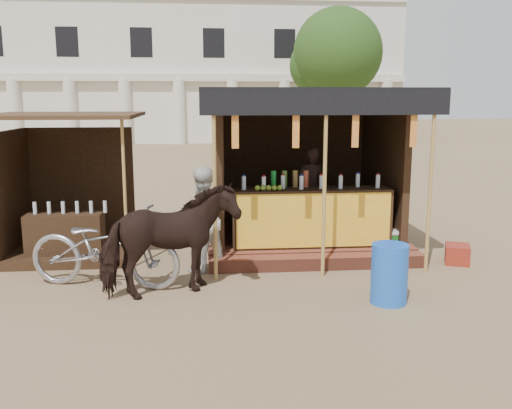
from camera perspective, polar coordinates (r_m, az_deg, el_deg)
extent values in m
plane|color=#846B4C|center=(7.09, 1.25, -11.21)|extent=(120.00, 120.00, 0.00)
cube|color=brown|center=(10.50, 4.46, -3.29)|extent=(3.40, 2.80, 0.22)
cube|color=brown|center=(9.03, 6.15, -5.72)|extent=(3.40, 0.35, 0.20)
cube|color=#332312|center=(9.45, 5.50, -1.24)|extent=(2.60, 0.55, 0.95)
cube|color=orange|center=(9.18, 5.83, -1.60)|extent=(2.50, 0.02, 0.88)
cube|color=#332312|center=(11.48, 3.49, 4.82)|extent=(3.00, 0.12, 2.50)
cube|color=#332312|center=(10.10, -3.86, 4.01)|extent=(0.12, 2.50, 2.50)
cube|color=#332312|center=(10.62, 12.59, 4.11)|extent=(0.12, 2.50, 2.50)
cube|color=black|center=(9.99, 4.88, 11.28)|extent=(3.60, 3.60, 0.06)
cube|color=black|center=(8.24, 7.10, 10.11)|extent=(3.60, 0.06, 0.36)
cylinder|color=tan|center=(8.18, -4.16, 1.75)|extent=(0.06, 0.06, 2.75)
cylinder|color=tan|center=(8.37, 6.87, 1.91)|extent=(0.06, 0.06, 2.75)
cylinder|color=tan|center=(8.85, 17.05, 1.99)|extent=(0.06, 0.06, 2.75)
cube|color=red|center=(8.11, -2.10, 7.56)|extent=(0.10, 0.02, 0.55)
cube|color=red|center=(8.20, 4.01, 7.58)|extent=(0.10, 0.02, 0.55)
cube|color=red|center=(8.39, 9.91, 7.51)|extent=(0.10, 0.02, 0.55)
cube|color=red|center=(8.66, 15.50, 7.38)|extent=(0.10, 0.02, 0.55)
imported|color=black|center=(10.45, 5.50, 1.53)|extent=(0.61, 0.45, 1.53)
cube|color=#332312|center=(10.31, -17.78, -4.25)|extent=(2.00, 2.00, 0.15)
cube|color=#332312|center=(11.02, -17.04, 1.93)|extent=(1.90, 0.10, 2.10)
cube|color=#332312|center=(10.36, -23.23, 0.98)|extent=(0.10, 1.90, 2.10)
cube|color=#472D19|center=(9.89, -18.66, 8.45)|extent=(2.40, 2.40, 0.06)
cylinder|color=tan|center=(8.88, -12.97, 0.91)|extent=(0.05, 0.05, 2.35)
cube|color=#332312|center=(9.76, -18.50, -3.15)|extent=(1.20, 0.50, 0.80)
imported|color=black|center=(7.68, -8.68, -3.64)|extent=(1.97, 1.40, 1.52)
imported|color=#9B9AA3|center=(8.27, -14.91, -4.15)|extent=(2.31, 1.30, 1.15)
imported|color=silver|center=(8.73, -5.49, -1.51)|extent=(0.99, 0.93, 1.61)
cylinder|color=blue|center=(7.63, 13.18, -6.76)|extent=(0.52, 0.52, 0.78)
cube|color=maroon|center=(9.78, 19.49, -4.69)|extent=(0.51, 0.55, 0.30)
cube|color=#186F1F|center=(9.88, 11.93, -3.85)|extent=(0.64, 0.45, 0.40)
cube|color=white|center=(9.82, 11.98, -2.56)|extent=(0.66, 0.47, 0.06)
cube|color=silver|center=(36.57, -7.55, 12.76)|extent=(26.00, 7.00, 8.00)
cube|color=silver|center=(32.97, -7.76, 12.47)|extent=(26.00, 0.50, 0.40)
cylinder|color=silver|center=(34.49, -22.96, 8.49)|extent=(0.70, 0.70, 3.60)
cylinder|color=silver|center=(33.72, -18.04, 8.77)|extent=(0.70, 0.70, 3.60)
cylinder|color=silver|center=(33.21, -12.92, 9.00)|extent=(0.70, 0.70, 3.60)
cylinder|color=silver|center=(32.96, -7.67, 9.16)|extent=(0.70, 0.70, 3.60)
cylinder|color=silver|center=(32.99, -2.39, 9.25)|extent=(0.70, 0.70, 3.60)
cylinder|color=silver|center=(33.28, 2.84, 9.26)|extent=(0.70, 0.70, 3.60)
cylinder|color=silver|center=(33.84, 7.94, 9.20)|extent=(0.70, 0.70, 3.60)
cylinder|color=silver|center=(34.66, 12.83, 9.07)|extent=(0.70, 0.70, 3.60)
cylinder|color=#382314|center=(29.33, 8.02, 9.36)|extent=(0.50, 0.50, 4.00)
sphere|color=#334D1A|center=(29.40, 8.16, 14.83)|extent=(4.40, 4.40, 4.40)
sphere|color=#334D1A|center=(29.78, 6.32, 13.66)|extent=(2.99, 2.99, 2.99)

